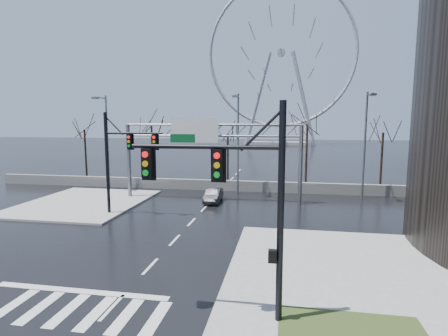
% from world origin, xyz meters
% --- Properties ---
extents(ground, '(260.00, 260.00, 0.00)m').
position_xyz_m(ground, '(0.00, 0.00, 0.00)').
color(ground, black).
rests_on(ground, ground).
extents(sidewalk_right_ext, '(12.00, 10.00, 0.15)m').
position_xyz_m(sidewalk_right_ext, '(10.00, 2.00, 0.07)').
color(sidewalk_right_ext, gray).
rests_on(sidewalk_right_ext, ground).
extents(sidewalk_far, '(10.00, 12.00, 0.15)m').
position_xyz_m(sidewalk_far, '(-11.00, 12.00, 0.07)').
color(sidewalk_far, gray).
rests_on(sidewalk_far, ground).
extents(barrier_wall, '(52.00, 0.50, 1.10)m').
position_xyz_m(barrier_wall, '(0.00, 20.00, 0.55)').
color(barrier_wall, slate).
rests_on(barrier_wall, ground).
extents(signal_mast_near, '(5.52, 0.41, 8.00)m').
position_xyz_m(signal_mast_near, '(5.14, -4.04, 4.87)').
color(signal_mast_near, black).
rests_on(signal_mast_near, ground).
extents(signal_mast_far, '(4.72, 0.41, 8.00)m').
position_xyz_m(signal_mast_far, '(-5.87, 8.96, 4.83)').
color(signal_mast_far, black).
rests_on(signal_mast_far, ground).
extents(sign_gantry, '(16.36, 0.40, 7.60)m').
position_xyz_m(sign_gantry, '(-0.38, 14.96, 5.18)').
color(sign_gantry, slate).
rests_on(sign_gantry, ground).
extents(streetlight_left, '(0.50, 2.55, 10.00)m').
position_xyz_m(streetlight_left, '(-12.00, 18.16, 5.89)').
color(streetlight_left, slate).
rests_on(streetlight_left, ground).
extents(streetlight_mid, '(0.50, 2.55, 10.00)m').
position_xyz_m(streetlight_mid, '(2.00, 18.16, 5.89)').
color(streetlight_mid, slate).
rests_on(streetlight_mid, ground).
extents(streetlight_right, '(0.50, 2.55, 10.00)m').
position_xyz_m(streetlight_right, '(14.00, 18.16, 5.89)').
color(streetlight_right, slate).
rests_on(streetlight_right, ground).
extents(tree_far_left, '(3.50, 3.50, 7.00)m').
position_xyz_m(tree_far_left, '(-18.00, 24.00, 5.57)').
color(tree_far_left, black).
rests_on(tree_far_left, ground).
extents(tree_left, '(3.75, 3.75, 7.50)m').
position_xyz_m(tree_left, '(-9.00, 23.50, 5.98)').
color(tree_left, black).
rests_on(tree_left, ground).
extents(tree_center, '(3.25, 3.25, 6.50)m').
position_xyz_m(tree_center, '(0.00, 24.50, 5.17)').
color(tree_center, black).
rests_on(tree_center, ground).
extents(tree_right, '(3.90, 3.90, 7.80)m').
position_xyz_m(tree_right, '(9.00, 23.50, 6.22)').
color(tree_right, black).
rests_on(tree_right, ground).
extents(tree_far_right, '(3.40, 3.40, 6.80)m').
position_xyz_m(tree_far_right, '(17.00, 24.00, 5.41)').
color(tree_far_right, black).
rests_on(tree_far_right, ground).
extents(ferris_wheel, '(45.00, 6.00, 50.91)m').
position_xyz_m(ferris_wheel, '(5.00, 95.00, 26.13)').
color(ferris_wheel, gray).
rests_on(ferris_wheel, ground).
extents(car, '(1.38, 3.75, 1.23)m').
position_xyz_m(car, '(0.29, 14.58, 0.61)').
color(car, black).
rests_on(car, ground).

